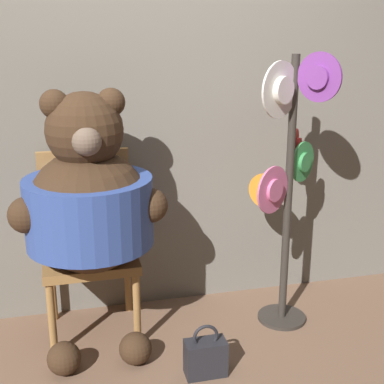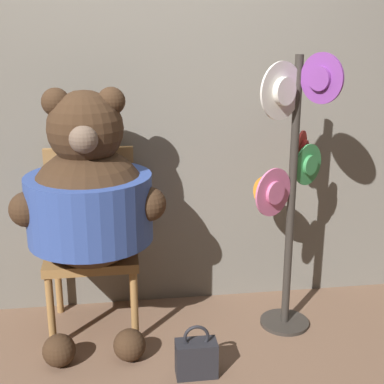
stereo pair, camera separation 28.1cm
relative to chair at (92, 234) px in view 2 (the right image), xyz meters
name	(u,v)px [view 2 (the right image)]	position (x,y,z in m)	size (l,w,h in m)	color
ground_plane	(145,357)	(0.26, -0.43, -0.54)	(14.00, 14.00, 0.00)	brown
wall_back	(133,93)	(0.26, 0.23, 0.75)	(8.00, 0.10, 2.58)	slate
chair	(92,234)	(0.00, 0.00, 0.00)	(0.50, 0.44, 1.00)	#9E703D
teddy_bear	(89,200)	(0.01, -0.16, 0.25)	(0.79, 0.70, 1.36)	#3D2819
hat_display_rack	(290,175)	(1.06, -0.22, 0.36)	(0.44, 0.45, 1.53)	#332D28
handbag_on_ground	(196,357)	(0.50, -0.61, -0.44)	(0.20, 0.11, 0.27)	#232328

